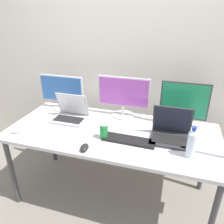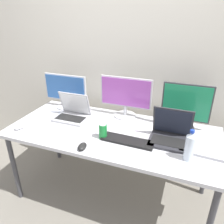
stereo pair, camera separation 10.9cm
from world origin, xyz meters
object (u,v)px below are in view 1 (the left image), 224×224
(keyboard_aux, at_px, (129,140))
(mouse_by_keyboard, at_px, (17,130))
(work_desk, at_px, (112,136))
(laptop_secondary, at_px, (171,132))
(monitor_right, at_px, (184,104))
(keyboard_main, at_px, (207,149))
(water_bottle, at_px, (192,144))
(mouse_by_laptop, at_px, (84,147))
(monitor_center, at_px, (123,96))
(soda_can_near_keyboard, at_px, (104,131))
(monitor_left, at_px, (62,92))
(laptop_silver, at_px, (71,114))

(keyboard_aux, bearing_deg, mouse_by_keyboard, -170.65)
(work_desk, distance_m, laptop_secondary, 0.50)
(monitor_right, xyz_separation_m, keyboard_main, (0.20, -0.35, -0.20))
(mouse_by_keyboard, distance_m, water_bottle, 1.42)
(mouse_by_laptop, bearing_deg, keyboard_aux, 29.11)
(work_desk, relative_size, water_bottle, 7.63)
(monitor_center, xyz_separation_m, keyboard_main, (0.75, -0.39, -0.20))
(mouse_by_laptop, xyz_separation_m, soda_can_near_keyboard, (0.09, 0.20, 0.04))
(soda_can_near_keyboard, bearing_deg, laptop_secondary, 16.39)
(monitor_right, height_order, keyboard_main, monitor_right)
(monitor_right, relative_size, mouse_by_keyboard, 4.09)
(mouse_by_keyboard, bearing_deg, laptop_secondary, 21.83)
(keyboard_main, xyz_separation_m, keyboard_aux, (-0.59, -0.05, 0.00))
(water_bottle, xyz_separation_m, soda_can_near_keyboard, (-0.67, 0.06, -0.05))
(monitor_left, relative_size, monitor_right, 1.15)
(soda_can_near_keyboard, bearing_deg, monitor_center, 84.28)
(monitor_center, bearing_deg, laptop_secondary, -32.39)
(work_desk, xyz_separation_m, mouse_by_keyboard, (-0.78, -0.25, 0.07))
(laptop_silver, relative_size, keyboard_main, 0.81)
(keyboard_aux, height_order, mouse_by_keyboard, mouse_by_keyboard)
(monitor_left, xyz_separation_m, laptop_secondary, (1.13, -0.29, -0.12))
(work_desk, bearing_deg, monitor_center, 87.01)
(monitor_left, height_order, keyboard_aux, monitor_left)
(monitor_center, bearing_deg, mouse_by_laptop, -101.46)
(mouse_by_laptop, bearing_deg, laptop_silver, 120.66)
(monitor_center, relative_size, mouse_by_keyboard, 4.96)
(keyboard_main, relative_size, mouse_by_keyboard, 3.83)
(laptop_secondary, height_order, water_bottle, laptop_secondary)
(work_desk, xyz_separation_m, laptop_silver, (-0.44, 0.10, 0.11))
(laptop_secondary, relative_size, keyboard_aux, 0.74)
(monitor_center, bearing_deg, laptop_silver, -154.54)
(monitor_left, height_order, keyboard_main, monitor_left)
(laptop_secondary, xyz_separation_m, water_bottle, (0.15, -0.21, 0.05))
(mouse_by_laptop, relative_size, water_bottle, 0.43)
(laptop_silver, bearing_deg, mouse_by_keyboard, -133.57)
(monitor_center, bearing_deg, keyboard_aux, -69.92)
(monitor_center, distance_m, water_bottle, 0.81)
(laptop_secondary, bearing_deg, monitor_center, 147.61)
(monitor_left, relative_size, keyboard_aux, 1.12)
(monitor_left, relative_size, monitor_center, 0.95)
(monitor_right, xyz_separation_m, laptop_secondary, (-0.08, -0.26, -0.15))
(laptop_silver, distance_m, water_bottle, 1.12)
(monitor_center, distance_m, monitor_right, 0.55)
(laptop_silver, distance_m, keyboard_main, 1.22)
(keyboard_main, relative_size, mouse_by_laptop, 3.74)
(work_desk, xyz_separation_m, monitor_center, (0.02, 0.32, 0.27))
(keyboard_main, distance_m, mouse_by_laptop, 0.92)
(monitor_left, bearing_deg, mouse_by_keyboard, -104.14)
(water_bottle, bearing_deg, monitor_center, 140.74)
(soda_can_near_keyboard, bearing_deg, keyboard_aux, 3.52)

